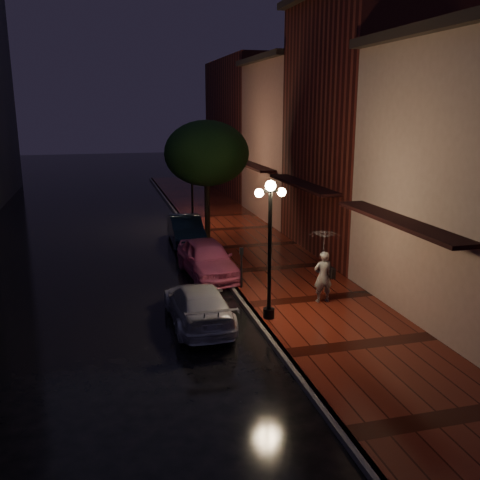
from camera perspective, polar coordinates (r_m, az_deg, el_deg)
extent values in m
plane|color=black|center=(21.42, -1.88, -3.81)|extent=(120.00, 120.00, 0.00)
cube|color=#4B150D|center=(21.98, 3.86, -3.16)|extent=(4.50, 60.00, 0.15)
cube|color=#595451|center=(21.40, -1.88, -3.62)|extent=(0.25, 60.00, 0.15)
cube|color=#511914|center=(24.74, 13.26, 11.22)|extent=(5.00, 8.00, 11.00)
cube|color=#8C5951|center=(32.08, 6.45, 10.27)|extent=(5.00, 8.00, 9.00)
cube|color=#511914|center=(41.54, 1.44, 11.88)|extent=(5.00, 12.00, 10.00)
cylinder|color=black|center=(16.26, 3.17, -1.72)|extent=(0.12, 0.12, 4.00)
cylinder|color=black|center=(16.86, 3.09, -7.79)|extent=(0.36, 0.36, 0.30)
cube|color=black|center=(15.84, 3.27, 5.26)|extent=(0.70, 0.08, 0.08)
sphere|color=#FDD998|center=(15.81, 3.28, 5.79)|extent=(0.32, 0.32, 0.32)
sphere|color=#FDD998|center=(15.74, 2.05, 5.03)|extent=(0.26, 0.26, 0.26)
sphere|color=#FDD998|center=(15.95, 4.47, 5.12)|extent=(0.26, 0.26, 0.26)
cylinder|color=black|center=(29.62, -5.13, 5.42)|extent=(0.12, 0.12, 4.00)
cylinder|color=black|center=(29.95, -5.05, 1.92)|extent=(0.36, 0.36, 0.30)
cube|color=black|center=(29.39, -5.21, 9.28)|extent=(0.70, 0.08, 0.08)
sphere|color=#FDD998|center=(29.38, -5.22, 9.57)|extent=(0.32, 0.32, 0.32)
sphere|color=#FDD998|center=(29.34, -5.90, 9.16)|extent=(0.26, 0.26, 0.26)
sphere|color=#FDD998|center=(29.45, -4.53, 9.21)|extent=(0.26, 0.26, 0.26)
cylinder|color=black|center=(26.82, -3.51, 3.68)|extent=(0.28, 0.28, 3.20)
ellipsoid|color=black|center=(26.48, -3.59, 9.22)|extent=(4.16, 4.16, 3.20)
sphere|color=black|center=(27.26, -2.36, 8.11)|extent=(1.80, 1.80, 1.80)
sphere|color=black|center=(25.73, -4.59, 7.95)|extent=(1.80, 1.80, 1.80)
imported|color=#D55786|center=(21.15, -3.52, -1.97)|extent=(2.08, 4.46, 1.48)
imported|color=black|center=(26.30, -5.80, 1.08)|extent=(1.58, 4.27, 1.39)
imported|color=#B9B8C0|center=(16.66, -4.45, -6.88)|extent=(1.78, 4.33, 1.25)
imported|color=white|center=(18.15, 8.84, -3.87)|extent=(0.65, 0.43, 1.77)
imported|color=silver|center=(17.84, 8.97, -0.45)|extent=(1.03, 1.05, 0.94)
cylinder|color=black|center=(18.03, 8.88, -2.62)|extent=(0.02, 0.02, 1.41)
cube|color=black|center=(18.18, 9.77, -3.48)|extent=(0.14, 0.33, 0.35)
cylinder|color=black|center=(19.38, 0.16, -3.32)|extent=(0.07, 0.07, 1.26)
cube|color=black|center=(19.17, 0.16, -1.19)|extent=(0.15, 0.12, 0.25)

